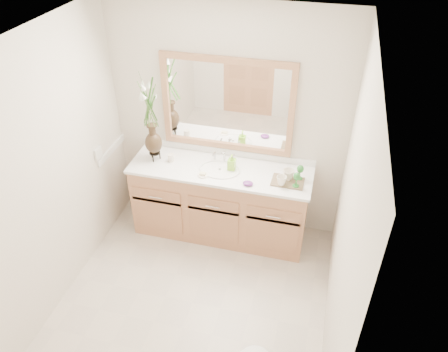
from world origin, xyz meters
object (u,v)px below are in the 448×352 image
(tray, at_px, (288,182))
(soap_bottle, at_px, (232,163))
(flower_vase, at_px, (150,110))
(tumbler, at_px, (171,158))

(tray, bearing_deg, soap_bottle, 173.02)
(flower_vase, relative_size, soap_bottle, 5.59)
(flower_vase, xyz_separation_m, soap_bottle, (0.81, 0.03, -0.49))
(tumbler, height_order, soap_bottle, soap_bottle)
(tray, bearing_deg, tumbler, 178.09)
(flower_vase, distance_m, tumbler, 0.55)
(flower_vase, bearing_deg, tray, -2.41)
(flower_vase, height_order, tumbler, flower_vase)
(flower_vase, bearing_deg, tumbler, 3.01)
(tumbler, bearing_deg, tray, -3.17)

